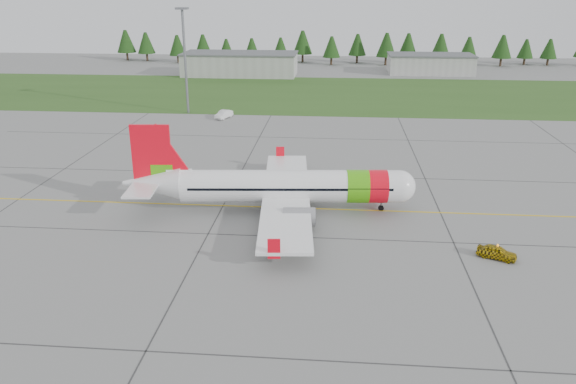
{
  "coord_description": "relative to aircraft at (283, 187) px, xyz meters",
  "views": [
    {
      "loc": [
        -2.17,
        -52.19,
        24.14
      ],
      "look_at": [
        -7.05,
        4.26,
        3.33
      ],
      "focal_mm": 35.0,
      "sensor_mm": 36.0,
      "label": 1
    }
  ],
  "objects": [
    {
      "name": "floodlight_mast",
      "position": [
        -24.15,
        50.8,
        7.11
      ],
      "size": [
        0.5,
        0.5,
        20.0
      ],
      "primitive_type": "cylinder",
      "color": "slate",
      "rests_on": "ground"
    },
    {
      "name": "treeline",
      "position": [
        7.85,
        130.8,
        2.11
      ],
      "size": [
        160.0,
        8.0,
        10.0
      ],
      "primitive_type": null,
      "color": "#1C3F14",
      "rests_on": "ground"
    },
    {
      "name": "ground",
      "position": [
        7.85,
        -7.2,
        -2.89
      ],
      "size": [
        320.0,
        320.0,
        0.0
      ],
      "primitive_type": "plane",
      "color": "gray",
      "rests_on": "ground"
    },
    {
      "name": "hangar_east",
      "position": [
        32.85,
        110.8,
        -0.29
      ],
      "size": [
        24.0,
        12.0,
        5.2
      ],
      "primitive_type": "cube",
      "color": "#A8A8A3",
      "rests_on": "ground"
    },
    {
      "name": "follow_me_car",
      "position": [
        21.19,
        -10.29,
        -1.07
      ],
      "size": [
        1.74,
        1.85,
        3.64
      ],
      "primitive_type": "imported",
      "rotation": [
        0.0,
        0.0,
        1.14
      ],
      "color": "yellow",
      "rests_on": "ground"
    },
    {
      "name": "aircraft",
      "position": [
        0.0,
        0.0,
        0.0
      ],
      "size": [
        33.08,
        30.56,
        10.02
      ],
      "rotation": [
        0.0,
        0.0,
        0.08
      ],
      "color": "white",
      "rests_on": "ground"
    },
    {
      "name": "taxi_guideline",
      "position": [
        7.85,
        0.8,
        -2.88
      ],
      "size": [
        120.0,
        0.25,
        0.02
      ],
      "primitive_type": "cube",
      "color": "gold",
      "rests_on": "ground"
    },
    {
      "name": "grass_strip",
      "position": [
        7.85,
        74.8,
        -2.87
      ],
      "size": [
        320.0,
        50.0,
        0.03
      ],
      "primitive_type": "cube",
      "color": "#30561E",
      "rests_on": "ground"
    },
    {
      "name": "service_van",
      "position": [
        -16.03,
        46.6,
        -0.54
      ],
      "size": [
        2.06,
        2.01,
        4.69
      ],
      "primitive_type": "imported",
      "rotation": [
        0.0,
        0.0,
        -0.34
      ],
      "color": "white",
      "rests_on": "ground"
    },
    {
      "name": "hangar_west",
      "position": [
        -22.15,
        102.8,
        0.11
      ],
      "size": [
        32.0,
        14.0,
        6.0
      ],
      "primitive_type": "cube",
      "color": "#A8A8A3",
      "rests_on": "ground"
    }
  ]
}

